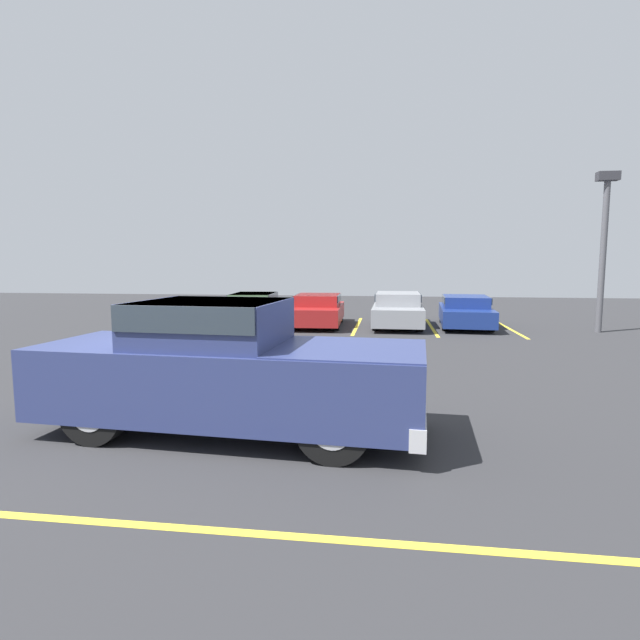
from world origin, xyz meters
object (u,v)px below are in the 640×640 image
(parked_sedan_b, at_px, (318,309))
(parked_sedan_c, at_px, (398,308))
(parked_sedan_a, at_px, (254,307))
(traffic_cone, at_px, (72,365))
(pickup_truck, at_px, (232,368))
(parked_sedan_d, at_px, (465,310))
(light_post, at_px, (604,238))

(parked_sedan_b, height_order, parked_sedan_c, parked_sedan_c)
(parked_sedan_a, height_order, parked_sedan_c, parked_sedan_c)
(traffic_cone, bearing_deg, parked_sedan_a, 82.97)
(pickup_truck, relative_size, parked_sedan_b, 1.29)
(pickup_truck, xyz_separation_m, parked_sedan_a, (-3.17, 12.72, -0.29))
(parked_sedan_a, distance_m, parked_sedan_c, 5.74)
(pickup_truck, relative_size, parked_sedan_c, 1.19)
(parked_sedan_d, bearing_deg, traffic_cone, -40.05)
(parked_sedan_a, relative_size, light_post, 0.87)
(parked_sedan_c, bearing_deg, traffic_cone, -34.69)
(parked_sedan_d, xyz_separation_m, light_post, (4.44, -0.89, 2.67))
(parked_sedan_c, distance_m, light_post, 7.50)
(parked_sedan_a, xyz_separation_m, parked_sedan_c, (5.74, -0.11, 0.04))
(pickup_truck, distance_m, traffic_cone, 5.24)
(parked_sedan_c, bearing_deg, parked_sedan_b, -84.08)
(parked_sedan_b, bearing_deg, traffic_cone, -24.46)
(pickup_truck, bearing_deg, parked_sedan_b, 95.93)
(parked_sedan_b, bearing_deg, parked_sedan_a, -100.61)
(parked_sedan_c, relative_size, light_post, 0.85)
(pickup_truck, bearing_deg, parked_sedan_c, 82.11)
(parked_sedan_d, height_order, light_post, light_post)
(light_post, bearing_deg, parked_sedan_a, 176.01)
(parked_sedan_c, height_order, light_post, light_post)
(parked_sedan_c, distance_m, traffic_cone, 12.06)
(light_post, bearing_deg, parked_sedan_b, 177.18)
(light_post, height_order, traffic_cone, light_post)
(pickup_truck, distance_m, parked_sedan_a, 13.12)
(pickup_truck, bearing_deg, parked_sedan_a, 107.63)
(parked_sedan_d, bearing_deg, parked_sedan_b, -82.24)
(parked_sedan_a, relative_size, parked_sedan_b, 1.11)
(parked_sedan_d, relative_size, traffic_cone, 6.87)
(pickup_truck, height_order, parked_sedan_d, pickup_truck)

